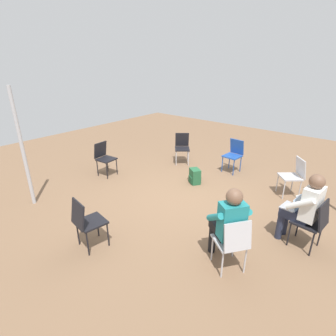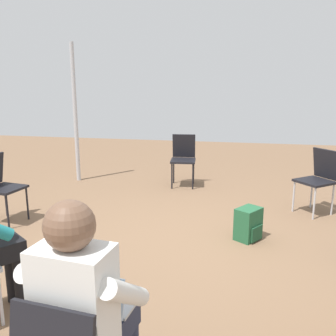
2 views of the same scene
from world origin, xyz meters
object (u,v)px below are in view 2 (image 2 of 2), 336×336
Objects in this scene: chair_north at (183,156)px; person_with_laptop at (87,306)px; chair_northeast at (319,176)px; chair_west at (0,183)px; backpack_near_laptop_user at (248,226)px.

person_with_laptop is at bearing 87.79° from chair_north.
chair_northeast is 2.19m from chair_north.
person_with_laptop is (-1.70, -3.59, 0.20)m from chair_northeast.
chair_northeast is 3.97m from person_with_laptop.
person_with_laptop is (2.20, -2.48, 0.20)m from chair_west.
chair_northeast reaches higher than backpack_near_laptop_user.
person_with_laptop reaches higher than chair_west.
chair_northeast is at bearing 147.59° from chair_north.
chair_northeast is at bearing 71.59° from person_with_laptop.
chair_northeast is 1.00× the size of chair_north.
person_with_laptop reaches higher than chair_north.
person_with_laptop reaches higher than chair_northeast.
chair_west is at bearing 138.46° from person_with_laptop.
backpack_near_laptop_user is (2.99, 0.04, -0.34)m from chair_west.
chair_north is at bearing 100.03° from person_with_laptop.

